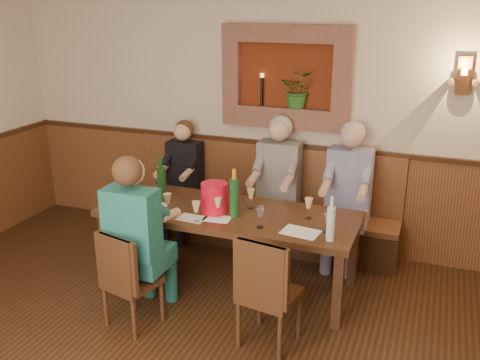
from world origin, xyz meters
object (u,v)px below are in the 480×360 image
object	(u,v)px
dining_table	(228,218)
person_bench_right	(346,207)
person_bench_left	(182,190)
person_bench_mid	(276,198)
spittoon_bucket	(214,198)
water_bottle	(331,223)
chair_near_right	(268,313)
chair_near_left	(132,298)
wine_bottle_green_b	(161,182)
person_chair_front	(140,251)
wine_bottle_green_a	(234,197)
bench	(260,217)

from	to	relation	value
dining_table	person_bench_right	world-z (taller)	person_bench_right
person_bench_left	person_bench_mid	distance (m)	1.12
spittoon_bucket	water_bottle	bearing A→B (deg)	-11.10
dining_table	chair_near_right	size ratio (longest dim) A/B	2.53
chair_near_left	chair_near_right	bearing A→B (deg)	21.78
chair_near_right	water_bottle	bearing A→B (deg)	61.92
dining_table	person_bench_mid	world-z (taller)	person_bench_mid
person_bench_left	wine_bottle_green_b	xyz separation A→B (m)	(0.17, -0.77, 0.37)
person_bench_right	person_chair_front	distance (m)	2.16
wine_bottle_green_b	chair_near_right	bearing A→B (deg)	-31.47
wine_bottle_green_a	water_bottle	bearing A→B (deg)	-11.80
spittoon_bucket	bench	bearing A→B (deg)	84.19
chair_near_right	person_bench_left	world-z (taller)	person_bench_left
person_bench_mid	person_bench_right	distance (m)	0.74
dining_table	wine_bottle_green_b	bearing A→B (deg)	174.40
dining_table	chair_near_right	bearing A→B (deg)	-49.86
person_bench_mid	water_bottle	bearing A→B (deg)	-54.48
person_bench_right	person_bench_mid	bearing A→B (deg)	-180.00
person_bench_mid	person_bench_right	size ratio (longest dim) A/B	1.00
chair_near_left	chair_near_right	distance (m)	1.15
person_bench_right	spittoon_bucket	size ratio (longest dim) A/B	5.25
person_bench_right	chair_near_left	bearing A→B (deg)	-129.09
bench	dining_table	bearing A→B (deg)	-90.00
chair_near_left	person_bench_mid	world-z (taller)	person_bench_mid
person_bench_right	wine_bottle_green_a	size ratio (longest dim) A/B	3.30
wine_bottle_green_a	person_chair_front	bearing A→B (deg)	-130.97
chair_near_left	wine_bottle_green_a	xyz separation A→B (m)	(0.59, 0.84, 0.69)
wine_bottle_green_a	chair_near_left	bearing A→B (deg)	-125.17
dining_table	wine_bottle_green_b	xyz separation A→B (m)	(-0.73, 0.07, 0.25)
dining_table	spittoon_bucket	bearing A→B (deg)	-144.96
person_bench_right	water_bottle	bearing A→B (deg)	-86.86
person_bench_left	spittoon_bucket	bearing A→B (deg)	-48.73
bench	spittoon_bucket	xyz separation A→B (m)	(-0.10, -1.02, 0.56)
wine_bottle_green_b	dining_table	bearing A→B (deg)	-5.60
person_bench_mid	chair_near_right	bearing A→B (deg)	-74.62
person_bench_mid	person_bench_left	bearing A→B (deg)	179.78
person_bench_left	spittoon_bucket	distance (m)	1.26
chair_near_left	person_bench_mid	bearing A→B (deg)	82.12
wine_bottle_green_b	water_bottle	size ratio (longest dim) A/B	1.12
spittoon_bucket	person_bench_left	bearing A→B (deg)	131.27
person_bench_mid	wine_bottle_green_a	xyz separation A→B (m)	(-0.11, -0.94, 0.32)
person_bench_right	water_bottle	world-z (taller)	person_bench_right
wine_bottle_green_a	person_bench_right	bearing A→B (deg)	47.73
dining_table	person_bench_left	xyz separation A→B (m)	(-0.90, 0.84, -0.12)
chair_near_right	water_bottle	xyz separation A→B (m)	(0.36, 0.48, 0.63)
dining_table	wine_bottle_green_a	size ratio (longest dim) A/B	5.34
dining_table	chair_near_right	world-z (taller)	chair_near_right
person_bench_left	person_chair_front	world-z (taller)	person_chair_front
person_bench_mid	dining_table	bearing A→B (deg)	-104.15
spittoon_bucket	person_chair_front	bearing A→B (deg)	-118.41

